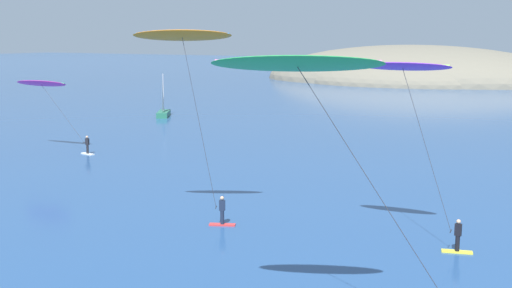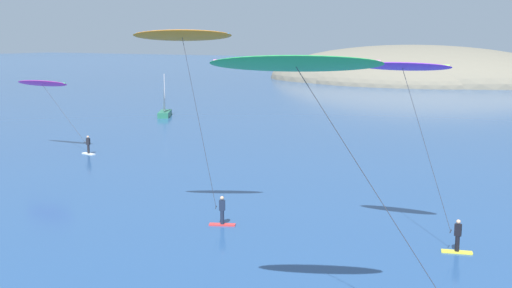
# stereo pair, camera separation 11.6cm
# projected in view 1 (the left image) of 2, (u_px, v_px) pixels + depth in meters

# --- Properties ---
(sailboat_near) EXTENTS (3.88, 5.59, 5.70)m
(sailboat_near) POSITION_uv_depth(u_px,v_px,m) (164.00, 111.00, 86.38)
(sailboat_near) COLOR #23664C
(sailboat_near) RESTS_ON ground
(kitesurfer_purple) EXTENTS (6.26, 1.72, 9.50)m
(kitesurfer_purple) POSITION_uv_depth(u_px,v_px,m) (408.00, 82.00, 31.78)
(kitesurfer_purple) COLOR yellow
(kitesurfer_purple) RESTS_ON ground
(kitesurfer_green) EXTENTS (9.18, 4.58, 10.17)m
(kitesurfer_green) POSITION_uv_depth(u_px,v_px,m) (309.00, 82.00, 21.10)
(kitesurfer_green) COLOR silver
(kitesurfer_green) RESTS_ON ground
(kitesurfer_magenta) EXTENTS (8.78, 1.68, 6.71)m
(kitesurfer_magenta) POSITION_uv_depth(u_px,v_px,m) (45.00, 88.00, 59.55)
(kitesurfer_magenta) COLOR silver
(kitesurfer_magenta) RESTS_ON ground
(kitesurfer_orange) EXTENTS (5.46, 3.63, 11.10)m
(kitesurfer_orange) POSITION_uv_depth(u_px,v_px,m) (185.00, 50.00, 35.06)
(kitesurfer_orange) COLOR red
(kitesurfer_orange) RESTS_ON ground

